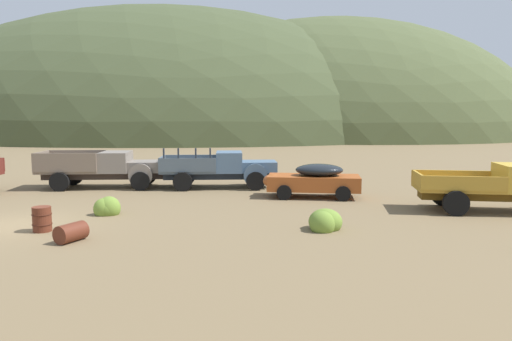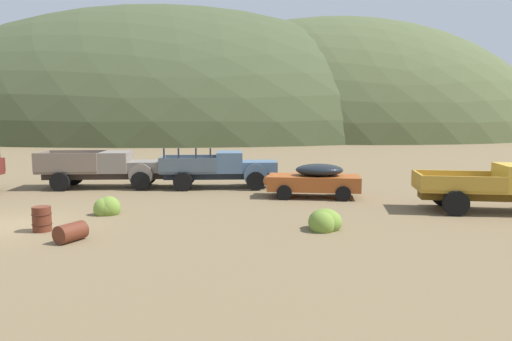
# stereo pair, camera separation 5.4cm
# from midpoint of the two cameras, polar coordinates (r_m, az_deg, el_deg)

# --- Properties ---
(ground_plane) EXTENTS (300.00, 300.00, 0.00)m
(ground_plane) POSITION_cam_midpoint_polar(r_m,az_deg,el_deg) (18.49, -27.16, -5.94)
(ground_plane) COLOR brown
(hill_distant) EXTENTS (98.11, 72.20, 45.82)m
(hill_distant) POSITION_cam_midpoint_polar(r_m,az_deg,el_deg) (92.73, -11.31, 4.23)
(hill_distant) COLOR #424C2D
(hill_distant) RESTS_ON ground
(hill_far_left) EXTENTS (74.45, 63.05, 42.74)m
(hill_far_left) POSITION_cam_midpoint_polar(r_m,az_deg,el_deg) (92.59, 8.63, 4.28)
(hill_far_left) COLOR #4C5633
(hill_far_left) RESTS_ON ground
(truck_primer_gray) EXTENTS (6.81, 3.50, 1.91)m
(truck_primer_gray) POSITION_cam_midpoint_polar(r_m,az_deg,el_deg) (26.01, -16.73, 0.27)
(truck_primer_gray) COLOR #3D322D
(truck_primer_gray) RESTS_ON ground
(truck_chalk_blue) EXTENTS (6.26, 3.26, 2.16)m
(truck_chalk_blue) POSITION_cam_midpoint_polar(r_m,az_deg,el_deg) (24.91, -3.40, 0.21)
(truck_chalk_blue) COLOR #262D39
(truck_chalk_blue) RESTS_ON ground
(car_oxide_orange) EXTENTS (4.49, 2.03, 1.57)m
(car_oxide_orange) POSITION_cam_midpoint_polar(r_m,az_deg,el_deg) (22.13, 6.69, -1.12)
(car_oxide_orange) COLOR #A34C1E
(car_oxide_orange) RESTS_ON ground
(oil_drum_tipped) EXTENTS (0.82, 1.05, 0.57)m
(oil_drum_tipped) POSITION_cam_midpoint_polar(r_m,az_deg,el_deg) (15.48, -21.27, -6.94)
(oil_drum_tipped) COLOR #5B2819
(oil_drum_tipped) RESTS_ON ground
(oil_drum_by_truck) EXTENTS (0.64, 0.64, 0.82)m
(oil_drum_by_truck) POSITION_cam_midpoint_polar(r_m,az_deg,el_deg) (17.15, -24.26, -5.33)
(oil_drum_by_truck) COLOR #5B2819
(oil_drum_by_truck) RESTS_ON ground
(bush_back_edge) EXTENTS (1.00, 0.86, 0.91)m
(bush_back_edge) POSITION_cam_midpoint_polar(r_m,az_deg,el_deg) (19.13, -17.42, -4.38)
(bush_back_edge) COLOR olive
(bush_back_edge) RESTS_ON ground
(bush_front_right) EXTENTS (1.14, 1.21, 1.20)m
(bush_front_right) POSITION_cam_midpoint_polar(r_m,az_deg,el_deg) (24.84, 23.45, -2.04)
(bush_front_right) COLOR olive
(bush_front_right) RESTS_ON ground
(bush_front_left) EXTENTS (1.13, 1.21, 0.89)m
(bush_front_left) POSITION_cam_midpoint_polar(r_m,az_deg,el_deg) (16.06, 8.28, -6.25)
(bush_front_left) COLOR olive
(bush_front_left) RESTS_ON ground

